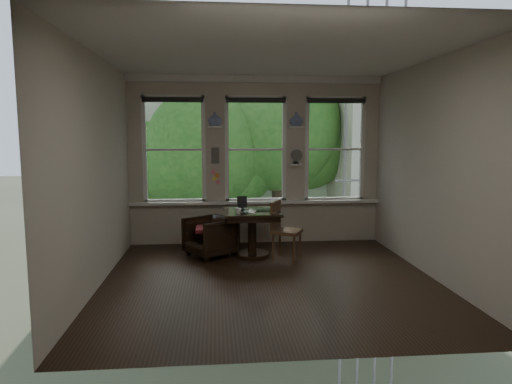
{
  "coord_description": "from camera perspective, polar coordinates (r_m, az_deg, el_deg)",
  "views": [
    {
      "loc": [
        -0.72,
        -5.98,
        1.97
      ],
      "look_at": [
        -0.11,
        0.9,
        1.1
      ],
      "focal_mm": 32.0,
      "sensor_mm": 36.0,
      "label": 1
    }
  ],
  "objects": [
    {
      "name": "window_center",
      "position": [
        8.26,
        -0.07,
        5.34
      ],
      "size": [
        1.1,
        0.12,
        1.9
      ],
      "primitive_type": null,
      "color": "white",
      "rests_on": "ground"
    },
    {
      "name": "tablet",
      "position": [
        7.43,
        -1.75,
        -1.38
      ],
      "size": [
        0.17,
        0.09,
        0.22
      ],
      "primitive_type": "cube",
      "rotation": [
        -0.26,
        0.0,
        0.11
      ],
      "color": "black",
      "rests_on": "table"
    },
    {
      "name": "laptop",
      "position": [
        7.33,
        1.0,
        -2.26
      ],
      "size": [
        0.35,
        0.23,
        0.03
      ],
      "primitive_type": "imported",
      "rotation": [
        0.0,
        0.0,
        0.04
      ],
      "color": "black",
      "rests_on": "table"
    },
    {
      "name": "armchair_left",
      "position": [
        7.47,
        -5.76,
        -5.58
      ],
      "size": [
        0.97,
        0.96,
        0.64
      ],
      "primitive_type": "imported",
      "rotation": [
        0.0,
        0.0,
        -0.96
      ],
      "color": "black",
      "rests_on": "ground"
    },
    {
      "name": "intercom",
      "position": [
        8.16,
        -5.11,
        4.59
      ],
      "size": [
        0.14,
        0.06,
        0.28
      ],
      "primitive_type": "cube",
      "color": "#59544F",
      "rests_on": "ground"
    },
    {
      "name": "sticky_notes",
      "position": [
        8.19,
        -5.09,
        2.14
      ],
      "size": [
        0.16,
        0.01,
        0.24
      ],
      "primitive_type": null,
      "color": "pink",
      "rests_on": "ground"
    },
    {
      "name": "shelf_left",
      "position": [
        8.13,
        -5.15,
        8.1
      ],
      "size": [
        0.26,
        0.16,
        0.03
      ],
      "primitive_type": "cube",
      "color": "white",
      "rests_on": "ground"
    },
    {
      "name": "wall_left",
      "position": [
        6.19,
        -19.38,
        2.44
      ],
      "size": [
        0.0,
        4.5,
        4.5
      ],
      "primitive_type": "plane",
      "rotation": [
        1.57,
        0.0,
        1.57
      ],
      "color": "#BEB5A2",
      "rests_on": "ground"
    },
    {
      "name": "wall_front",
      "position": [
        3.82,
        5.85,
        0.09
      ],
      "size": [
        4.5,
        0.0,
        4.5
      ],
      "primitive_type": "plane",
      "rotation": [
        -1.57,
        0.0,
        0.0
      ],
      "color": "#BEB5A2",
      "rests_on": "ground"
    },
    {
      "name": "cushion_red",
      "position": [
        7.45,
        -5.77,
        -4.61
      ],
      "size": [
        0.45,
        0.45,
        0.06
      ],
      "primitive_type": "cube",
      "color": "maroon",
      "rests_on": "armchair_left"
    },
    {
      "name": "window_left",
      "position": [
        8.26,
        -10.18,
        5.23
      ],
      "size": [
        1.1,
        0.12,
        1.9
      ],
      "primitive_type": null,
      "color": "white",
      "rests_on": "ground"
    },
    {
      "name": "vase_left",
      "position": [
        8.13,
        -5.17,
        9.08
      ],
      "size": [
        0.24,
        0.24,
        0.25
      ],
      "primitive_type": "imported",
      "color": "silver",
      "rests_on": "shelf_left"
    },
    {
      "name": "side_chair_right",
      "position": [
        7.22,
        3.88,
        -4.87
      ],
      "size": [
        0.56,
        0.56,
        0.92
      ],
      "primitive_type": null,
      "rotation": [
        0.0,
        0.0,
        1.11
      ],
      "color": "#482819",
      "rests_on": "ground"
    },
    {
      "name": "papers",
      "position": [
        7.28,
        -0.91,
        -2.43
      ],
      "size": [
        0.27,
        0.33,
        0.0
      ],
      "primitive_type": "cube",
      "rotation": [
        0.0,
        0.0,
        -0.17
      ],
      "color": "silver",
      "rests_on": "table"
    },
    {
      "name": "table",
      "position": [
        7.41,
        -0.49,
        -5.22
      ],
      "size": [
        0.9,
        0.9,
        0.75
      ],
      "primitive_type": null,
      "color": "black",
      "rests_on": "ground"
    },
    {
      "name": "ground",
      "position": [
        6.33,
        1.75,
        -10.92
      ],
      "size": [
        4.5,
        4.5,
        0.0
      ],
      "primitive_type": "plane",
      "color": "black",
      "rests_on": "ground"
    },
    {
      "name": "wall_back",
      "position": [
        8.27,
        -0.07,
        3.96
      ],
      "size": [
        4.5,
        0.0,
        4.5
      ],
      "primitive_type": "plane",
      "rotation": [
        1.57,
        0.0,
        0.0
      ],
      "color": "#BEB5A2",
      "rests_on": "ground"
    },
    {
      "name": "ceiling",
      "position": [
        6.11,
        1.86,
        16.91
      ],
      "size": [
        4.5,
        4.5,
        0.0
      ],
      "primitive_type": "plane",
      "rotation": [
        3.14,
        0.0,
        0.0
      ],
      "color": "silver",
      "rests_on": "ground"
    },
    {
      "name": "drinking_glass",
      "position": [
        7.09,
        -1.32,
        -2.34
      ],
      "size": [
        0.12,
        0.12,
        0.09
      ],
      "primitive_type": "imported",
      "rotation": [
        0.0,
        0.0,
        0.08
      ],
      "color": "white",
      "rests_on": "table"
    },
    {
      "name": "shelf_right",
      "position": [
        8.25,
        5.07,
        8.09
      ],
      "size": [
        0.26,
        0.16,
        0.03
      ],
      "primitive_type": "cube",
      "color": "white",
      "rests_on": "ground"
    },
    {
      "name": "mug",
      "position": [
        7.07,
        -2.22,
        -2.38
      ],
      "size": [
        0.11,
        0.11,
        0.09
      ],
      "primitive_type": "imported",
      "rotation": [
        0.0,
        0.0,
        -0.3
      ],
      "color": "white",
      "rests_on": "table"
    },
    {
      "name": "wall_right",
      "position": [
        6.69,
        21.33,
        2.69
      ],
      "size": [
        0.0,
        4.5,
        4.5
      ],
      "primitive_type": "plane",
      "rotation": [
        1.57,
        0.0,
        -1.57
      ],
      "color": "#BEB5A2",
      "rests_on": "ground"
    },
    {
      "name": "desk_fan",
      "position": [
        8.25,
        5.05,
        4.13
      ],
      "size": [
        0.2,
        0.2,
        0.24
      ],
      "primitive_type": null,
      "color": "#59544F",
      "rests_on": "ground"
    },
    {
      "name": "vase_right",
      "position": [
        8.26,
        5.08,
        9.05
      ],
      "size": [
        0.24,
        0.24,
        0.25
      ],
      "primitive_type": "imported",
      "color": "silver",
      "rests_on": "shelf_right"
    },
    {
      "name": "window_right",
      "position": [
        8.51,
        9.75,
        5.29
      ],
      "size": [
        1.1,
        0.12,
        1.9
      ],
      "primitive_type": null,
      "color": "white",
      "rests_on": "ground"
    }
  ]
}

